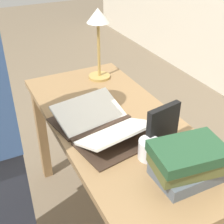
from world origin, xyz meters
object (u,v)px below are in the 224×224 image
object	(u,v)px
open_book	(102,125)
book_standing_upright	(163,127)
book_stack_tall	(187,162)
reading_lamp	(98,28)
coffee_mug	(149,149)

from	to	relation	value
open_book	book_standing_upright	world-z (taller)	book_standing_upright
open_book	book_standing_upright	xyz separation A→B (m)	(0.23, 0.18, 0.07)
book_stack_tall	reading_lamp	world-z (taller)	reading_lamp
book_stack_tall	book_standing_upright	world-z (taller)	book_standing_upright
book_standing_upright	book_stack_tall	bearing A→B (deg)	-17.70
reading_lamp	open_book	bearing A→B (deg)	-23.45
book_stack_tall	coffee_mug	xyz separation A→B (m)	(-0.17, -0.06, -0.03)
book_standing_upright	coffee_mug	bearing A→B (deg)	-75.66
open_book	reading_lamp	bearing A→B (deg)	146.79
coffee_mug	reading_lamp	bearing A→B (deg)	170.19
book_stack_tall	coffee_mug	size ratio (longest dim) A/B	2.61
book_stack_tall	coffee_mug	bearing A→B (deg)	-159.49
book_standing_upright	reading_lamp	world-z (taller)	reading_lamp
book_standing_upright	reading_lamp	xyz separation A→B (m)	(-0.76, 0.05, 0.22)
book_stack_tall	reading_lamp	bearing A→B (deg)	175.54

